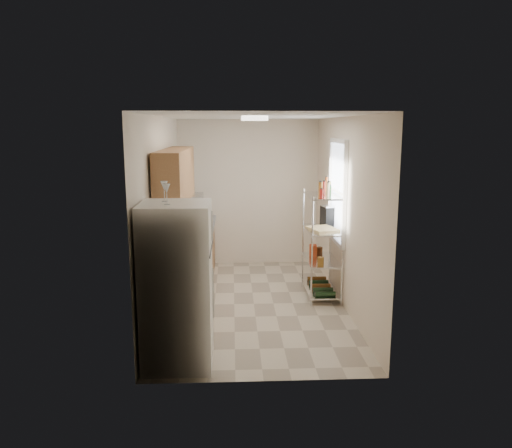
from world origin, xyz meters
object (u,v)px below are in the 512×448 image
(frying_pan_large, at_px, (187,232))
(espresso_machine, at_px, (328,215))
(refrigerator, at_px, (177,285))
(rice_cooker, at_px, (189,231))
(cutting_board, at_px, (323,229))

(frying_pan_large, distance_m, espresso_machine, 2.15)
(refrigerator, distance_m, rice_cooker, 2.02)
(frying_pan_large, height_order, espresso_machine, espresso_machine)
(refrigerator, height_order, frying_pan_large, refrigerator)
(cutting_board, bearing_deg, frying_pan_large, 168.14)
(espresso_machine, bearing_deg, frying_pan_large, 168.07)
(rice_cooker, bearing_deg, espresso_machine, 9.99)
(frying_pan_large, height_order, cutting_board, cutting_board)
(refrigerator, relative_size, frying_pan_large, 7.00)
(refrigerator, xyz_separation_m, cutting_board, (1.87, 1.99, 0.17))
(rice_cooker, bearing_deg, refrigerator, -88.61)
(espresso_machine, bearing_deg, rice_cooker, 178.60)
(refrigerator, distance_m, espresso_machine, 3.14)
(frying_pan_large, bearing_deg, cutting_board, -25.44)
(cutting_board, distance_m, espresso_machine, 0.44)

